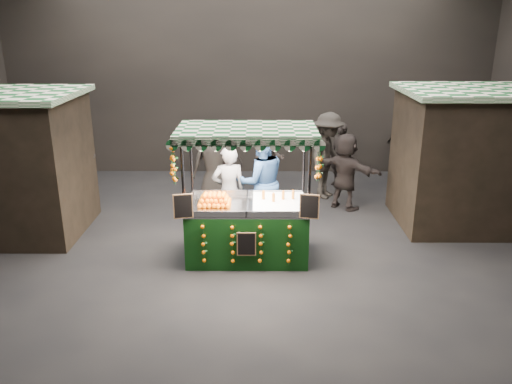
{
  "coord_description": "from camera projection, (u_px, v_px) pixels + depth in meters",
  "views": [
    {
      "loc": [
        0.28,
        -7.89,
        3.79
      ],
      "look_at": [
        0.22,
        0.34,
        1.0
      ],
      "focal_mm": 35.95,
      "sensor_mm": 36.0,
      "label": 1
    }
  ],
  "objects": [
    {
      "name": "vendor_grey",
      "position": [
        229.0,
        191.0,
        9.25
      ],
      "size": [
        0.67,
        0.51,
        1.67
      ],
      "rotation": [
        0.0,
        0.0,
        3.33
      ],
      "color": "slate",
      "rests_on": "ground"
    },
    {
      "name": "neighbour_stall_left",
      "position": [
        1.0,
        164.0,
        9.25
      ],
      "size": [
        3.0,
        2.2,
        2.6
      ],
      "color": "black",
      "rests_on": "ground"
    },
    {
      "name": "shopper_2",
      "position": [
        220.0,
        163.0,
        11.11
      ],
      "size": [
        0.99,
        0.44,
        1.66
      ],
      "rotation": [
        0.0,
        0.0,
        3.11
      ],
      "color": "#2A2422",
      "rests_on": "ground"
    },
    {
      "name": "shopper_3",
      "position": [
        327.0,
        156.0,
        11.21
      ],
      "size": [
        1.23,
        1.42,
        1.9
      ],
      "rotation": [
        0.0,
        0.0,
        1.04
      ],
      "color": "#2B2723",
      "rests_on": "ground"
    },
    {
      "name": "shopper_1",
      "position": [
        268.0,
        160.0,
        11.61
      ],
      "size": [
        0.84,
        0.71,
        1.52
      ],
      "rotation": [
        0.0,
        0.0,
        -0.2
      ],
      "color": "#2B2523",
      "rests_on": "ground"
    },
    {
      "name": "shopper_0",
      "position": [
        80.0,
        172.0,
        10.13
      ],
      "size": [
        0.8,
        0.68,
        1.85
      ],
      "rotation": [
        0.0,
        0.0,
        0.42
      ],
      "color": "black",
      "rests_on": "ground"
    },
    {
      "name": "shopper_7",
      "position": [
        400.0,
        146.0,
        12.48
      ],
      "size": [
        0.77,
        1.07,
        1.68
      ],
      "rotation": [
        0.0,
        0.0,
        -1.15
      ],
      "color": "#2E2825",
      "rests_on": "ground"
    },
    {
      "name": "vendor_blue",
      "position": [
        261.0,
        182.0,
        9.37
      ],
      "size": [
        1.1,
        0.96,
        1.92
      ],
      "rotation": [
        0.0,
        0.0,
        3.43
      ],
      "color": "navy",
      "rests_on": "ground"
    },
    {
      "name": "market_hall",
      "position": [
        241.0,
        48.0,
        7.61
      ],
      "size": [
        12.1,
        10.1,
        5.05
      ],
      "color": "black",
      "rests_on": "ground"
    },
    {
      "name": "shopper_4",
      "position": [
        213.0,
        163.0,
        10.86
      ],
      "size": [
        1.01,
        0.82,
        1.78
      ],
      "rotation": [
        0.0,
        0.0,
        3.48
      ],
      "color": "#292522",
      "rests_on": "ground"
    },
    {
      "name": "shopper_5",
      "position": [
        346.0,
        171.0,
        10.57
      ],
      "size": [
        1.42,
        1.35,
        1.61
      ],
      "rotation": [
        0.0,
        0.0,
        2.41
      ],
      "color": "#2E2625",
      "rests_on": "ground"
    },
    {
      "name": "ground",
      "position": [
        243.0,
        254.0,
        8.69
      ],
      "size": [
        12.0,
        12.0,
        0.0
      ],
      "primitive_type": "plane",
      "color": "black",
      "rests_on": "ground"
    },
    {
      "name": "juice_stall",
      "position": [
        248.0,
        220.0,
        8.36
      ],
      "size": [
        2.26,
        1.33,
        2.19
      ],
      "color": "black",
      "rests_on": "ground"
    },
    {
      "name": "neighbour_stall_right",
      "position": [
        477.0,
        157.0,
        9.67
      ],
      "size": [
        3.0,
        2.2,
        2.6
      ],
      "color": "black",
      "rests_on": "ground"
    },
    {
      "name": "shopper_6",
      "position": [
        339.0,
        155.0,
        12.01
      ],
      "size": [
        0.61,
        0.66,
        1.52
      ],
      "rotation": [
        0.0,
        0.0,
        -0.96
      ],
      "color": "black",
      "rests_on": "ground"
    }
  ]
}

